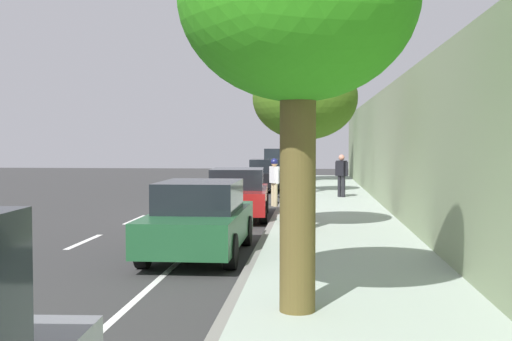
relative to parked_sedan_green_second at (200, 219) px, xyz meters
name	(u,v)px	position (x,y,z in m)	size (l,w,h in m)	color
ground	(226,217)	(-0.37, 6.58, -0.75)	(73.49, 73.49, 0.00)	#323232
sidewalk	(335,216)	(2.99, 6.58, -0.68)	(3.44, 45.93, 0.14)	#A2B0A4
curb_edge	(276,216)	(1.19, 6.58, -0.68)	(0.16, 45.93, 0.14)	gray
lane_stripe_centre	(135,220)	(-3.00, 5.71, -0.75)	(0.14, 44.20, 0.01)	white
lane_stripe_bike_edge	(229,217)	(-0.28, 6.58, -0.75)	(0.12, 45.93, 0.01)	white
building_facade	(401,150)	(4.95, 6.58, 1.33)	(0.50, 45.93, 4.15)	#8E9F78
parked_sedan_green_second	(200,219)	(0.00, 0.00, 0.00)	(1.85, 4.40, 1.52)	#1E512D
parked_sedan_red_mid	(238,194)	(0.02, 6.37, 0.00)	(2.03, 4.49, 1.52)	maroon
parked_sedan_black_far	(267,175)	(0.12, 17.55, 0.00)	(1.88, 4.42, 1.52)	black
parked_pickup_white_farthest	(278,166)	(0.22, 25.47, 0.15)	(2.22, 5.39, 1.95)	white
bicycle_at_curb	(270,194)	(0.72, 10.53, -0.36)	(1.74, 0.56, 0.80)	black
cyclist_with_backpack	(275,177)	(0.94, 10.09, 0.31)	(0.52, 0.56, 1.74)	#C6B284
street_tree_near_cyclist	(298,3)	(2.10, -4.57, 3.31)	(3.05, 3.05, 5.31)	brown
street_tree_mid_block	(305,99)	(2.10, 3.10, 2.63)	(2.61, 2.61, 4.32)	brown
street_tree_far_end	(308,108)	(2.10, 14.70, 3.05)	(2.22, 2.22, 4.85)	brown
street_tree_corner	(309,107)	(2.10, 23.25, 3.60)	(3.56, 3.56, 5.72)	brown
pedestrian_on_phone	(341,173)	(3.45, 12.65, 0.35)	(0.49, 0.45, 1.70)	black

